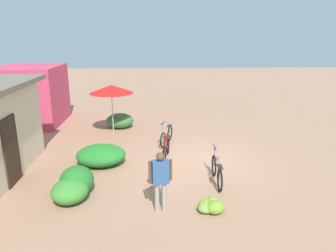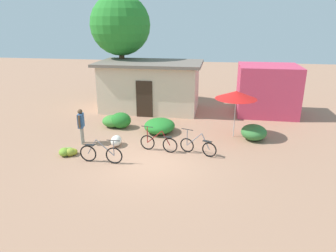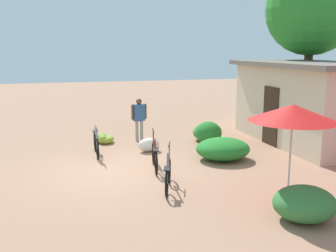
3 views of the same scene
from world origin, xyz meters
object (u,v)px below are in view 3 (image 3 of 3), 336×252
object	(u,v)px
banana_pile_on_ground	(105,139)
bicycle_center_loaded	(168,175)
bicycle_near_pile	(155,157)
tree_behind_building	(312,10)
bicycle_leftmost	(96,144)
person_vendor	(139,115)
building_low	(309,102)
market_umbrella	(293,113)
produce_sack	(149,145)

from	to	relation	value
banana_pile_on_ground	bicycle_center_loaded	bearing A→B (deg)	10.04
bicycle_near_pile	tree_behind_building	bearing A→B (deg)	116.88
bicycle_leftmost	bicycle_center_loaded	world-z (taller)	bicycle_center_loaded
person_vendor	banana_pile_on_ground	bearing A→B (deg)	-92.36
banana_pile_on_ground	building_low	bearing A→B (deg)	75.56
market_umbrella	bicycle_center_loaded	size ratio (longest dim) A/B	1.43
bicycle_leftmost	banana_pile_on_ground	size ratio (longest dim) A/B	2.00
produce_sack	person_vendor	xyz separation A→B (m)	(-1.51, 0.00, 0.72)
market_umbrella	bicycle_leftmost	size ratio (longest dim) A/B	1.27
bicycle_center_loaded	bicycle_near_pile	bearing A→B (deg)	177.37
bicycle_near_pile	person_vendor	distance (m)	3.46
tree_behind_building	bicycle_near_pile	distance (m)	9.33
market_umbrella	tree_behind_building	bearing A→B (deg)	142.89
bicycle_center_loaded	banana_pile_on_ground	world-z (taller)	bicycle_center_loaded
market_umbrella	produce_sack	size ratio (longest dim) A/B	3.05
bicycle_center_loaded	person_vendor	world-z (taller)	person_vendor
bicycle_leftmost	banana_pile_on_ground	bearing A→B (deg)	164.29
bicycle_leftmost	bicycle_near_pile	size ratio (longest dim) A/B	1.06
bicycle_center_loaded	person_vendor	size ratio (longest dim) A/B	0.97
tree_behind_building	market_umbrella	distance (m)	8.96
building_low	bicycle_leftmost	bearing A→B (deg)	-91.97
bicycle_leftmost	produce_sack	xyz separation A→B (m)	(0.02, 1.67, -0.14)
building_low	market_umbrella	world-z (taller)	building_low
building_low	market_umbrella	size ratio (longest dim) A/B	2.79
market_umbrella	bicycle_near_pile	bearing A→B (deg)	-144.45
building_low	market_umbrella	xyz separation A→B (m)	(4.72, -3.82, 0.52)
person_vendor	bicycle_near_pile	bearing A→B (deg)	-4.65
produce_sack	market_umbrella	bearing A→B (deg)	21.19
bicycle_center_loaded	banana_pile_on_ground	xyz separation A→B (m)	(-5.05, -0.89, -0.20)
bicycle_leftmost	produce_sack	world-z (taller)	bicycle_leftmost
building_low	bicycle_center_loaded	world-z (taller)	building_low
bicycle_near_pile	produce_sack	world-z (taller)	bicycle_near_pile
bicycle_near_pile	banana_pile_on_ground	size ratio (longest dim) A/B	1.89
building_low	bicycle_near_pile	xyz separation A→B (m)	(1.65, -6.01, -1.08)
banana_pile_on_ground	bicycle_leftmost	bearing A→B (deg)	-15.71
building_low	person_vendor	world-z (taller)	building_low
bicycle_leftmost	bicycle_near_pile	world-z (taller)	bicycle_near_pile
tree_behind_building	person_vendor	size ratio (longest dim) A/B	4.28
bicycle_leftmost	bicycle_near_pile	bearing A→B (deg)	36.28
building_low	bicycle_leftmost	xyz separation A→B (m)	(-0.26, -7.41, -1.08)
bicycle_near_pile	person_vendor	xyz separation A→B (m)	(-3.40, 0.28, 0.59)
bicycle_near_pile	banana_pile_on_ground	distance (m)	3.59
bicycle_near_pile	market_umbrella	bearing A→B (deg)	35.55
produce_sack	tree_behind_building	bearing A→B (deg)	104.53
building_low	tree_behind_building	world-z (taller)	tree_behind_building
bicycle_leftmost	person_vendor	bearing A→B (deg)	131.60
bicycle_center_loaded	banana_pile_on_ground	size ratio (longest dim) A/B	1.77
tree_behind_building	bicycle_near_pile	world-z (taller)	tree_behind_building
market_umbrella	person_vendor	distance (m)	6.82
bicycle_leftmost	person_vendor	size ratio (longest dim) A/B	1.09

